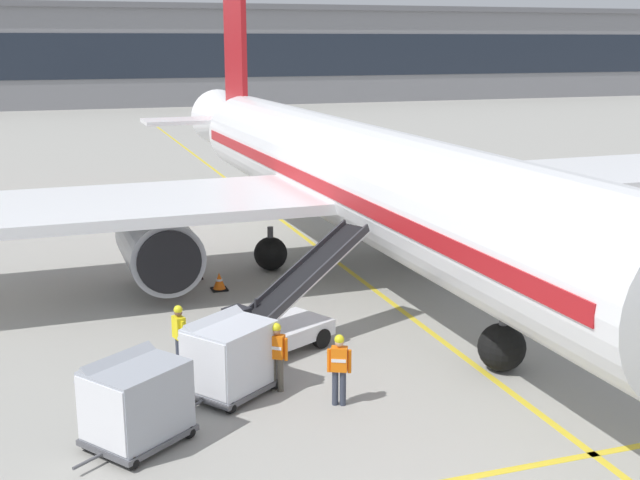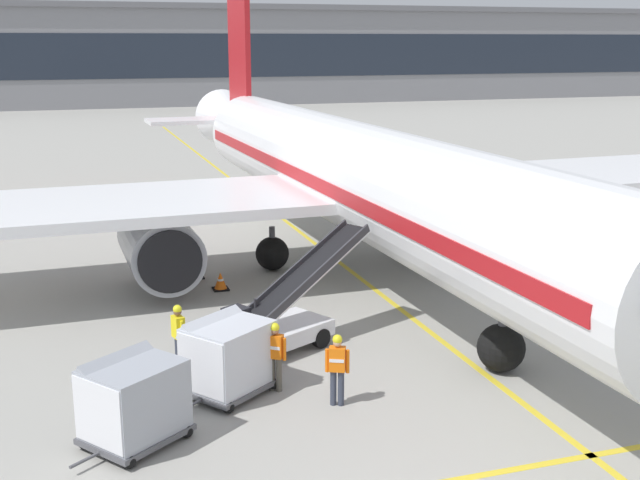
{
  "view_description": "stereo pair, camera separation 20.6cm",
  "coord_description": "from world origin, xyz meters",
  "px_view_note": "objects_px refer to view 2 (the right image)",
  "views": [
    {
      "loc": [
        -5.55,
        -10.02,
        8.31
      ],
      "look_at": [
        1.53,
        11.24,
        2.8
      ],
      "focal_mm": 45.55,
      "sensor_mm": 36.0,
      "label": 1
    },
    {
      "loc": [
        -5.36,
        -10.08,
        8.31
      ],
      "look_at": [
        1.53,
        11.24,
        2.8
      ],
      "focal_mm": 45.55,
      "sensor_mm": 36.0,
      "label": 2
    }
  ],
  "objects_px": {
    "ground_crew_by_carts": "(337,365)",
    "safety_cone_engine_keepout": "(195,269)",
    "safety_cone_wingtip": "(220,281)",
    "parked_airplane": "(353,177)",
    "belt_loader": "(278,319)",
    "ground_crew_marshaller": "(178,333)",
    "ground_crew_by_loader": "(275,352)",
    "baggage_cart_second": "(132,399)",
    "baggage_cart_lead": "(227,355)"
  },
  "relations": [
    {
      "from": "ground_crew_by_carts",
      "to": "safety_cone_engine_keepout",
      "type": "bearing_deg",
      "value": 97.12
    },
    {
      "from": "safety_cone_wingtip",
      "to": "parked_airplane",
      "type": "bearing_deg",
      "value": 12.15
    },
    {
      "from": "belt_loader",
      "to": "safety_cone_wingtip",
      "type": "bearing_deg",
      "value": 94.13
    },
    {
      "from": "ground_crew_marshaller",
      "to": "safety_cone_engine_keepout",
      "type": "relative_size",
      "value": 2.6
    },
    {
      "from": "ground_crew_by_loader",
      "to": "safety_cone_wingtip",
      "type": "xyz_separation_m",
      "value": [
        0.32,
        8.58,
        -0.7
      ]
    },
    {
      "from": "ground_crew_marshaller",
      "to": "safety_cone_engine_keepout",
      "type": "bearing_deg",
      "value": 77.86
    },
    {
      "from": "baggage_cart_second",
      "to": "ground_crew_by_carts",
      "type": "xyz_separation_m",
      "value": [
        4.7,
        0.42,
        -0.0
      ]
    },
    {
      "from": "baggage_cart_second",
      "to": "safety_cone_engine_keepout",
      "type": "relative_size",
      "value": 3.98
    },
    {
      "from": "parked_airplane",
      "to": "ground_crew_by_loader",
      "type": "height_order",
      "value": "parked_airplane"
    },
    {
      "from": "belt_loader",
      "to": "baggage_cart_second",
      "type": "xyz_separation_m",
      "value": [
        -4.29,
        -4.25,
        0.12
      ]
    },
    {
      "from": "parked_airplane",
      "to": "safety_cone_engine_keepout",
      "type": "height_order",
      "value": "parked_airplane"
    },
    {
      "from": "ground_crew_by_loader",
      "to": "baggage_cart_lead",
      "type": "bearing_deg",
      "value": 170.58
    },
    {
      "from": "ground_crew_by_carts",
      "to": "safety_cone_engine_keepout",
      "type": "xyz_separation_m",
      "value": [
        -1.44,
        11.49,
        -0.67
      ]
    },
    {
      "from": "belt_loader",
      "to": "baggage_cart_lead",
      "type": "xyz_separation_m",
      "value": [
        -1.9,
        -2.41,
        0.12
      ]
    },
    {
      "from": "parked_airplane",
      "to": "belt_loader",
      "type": "xyz_separation_m",
      "value": [
        -4.8,
        -7.1,
        -2.59
      ]
    },
    {
      "from": "ground_crew_by_carts",
      "to": "safety_cone_engine_keepout",
      "type": "distance_m",
      "value": 11.6
    },
    {
      "from": "belt_loader",
      "to": "ground_crew_by_loader",
      "type": "xyz_separation_m",
      "value": [
        -0.76,
        -2.6,
        0.12
      ]
    },
    {
      "from": "baggage_cart_second",
      "to": "ground_crew_by_carts",
      "type": "relative_size",
      "value": 1.53
    },
    {
      "from": "ground_crew_by_loader",
      "to": "safety_cone_engine_keepout",
      "type": "distance_m",
      "value": 10.29
    },
    {
      "from": "belt_loader",
      "to": "baggage_cart_second",
      "type": "distance_m",
      "value": 6.04
    },
    {
      "from": "baggage_cart_second",
      "to": "ground_crew_by_loader",
      "type": "bearing_deg",
      "value": 25.0
    },
    {
      "from": "parked_airplane",
      "to": "ground_crew_by_loader",
      "type": "xyz_separation_m",
      "value": [
        -5.55,
        -9.71,
        -2.48
      ]
    },
    {
      "from": "safety_cone_engine_keepout",
      "to": "parked_airplane",
      "type": "bearing_deg",
      "value": -5.5
    },
    {
      "from": "baggage_cart_lead",
      "to": "ground_crew_by_loader",
      "type": "height_order",
      "value": "baggage_cart_lead"
    },
    {
      "from": "safety_cone_engine_keepout",
      "to": "ground_crew_by_loader",
      "type": "bearing_deg",
      "value": -88.5
    },
    {
      "from": "ground_crew_marshaller",
      "to": "baggage_cart_lead",
      "type": "bearing_deg",
      "value": -64.85
    },
    {
      "from": "safety_cone_wingtip",
      "to": "baggage_cart_second",
      "type": "bearing_deg",
      "value": -110.65
    },
    {
      "from": "baggage_cart_lead",
      "to": "belt_loader",
      "type": "bearing_deg",
      "value": 51.85
    },
    {
      "from": "ground_crew_by_loader",
      "to": "baggage_cart_second",
      "type": "bearing_deg",
      "value": -155.0
    },
    {
      "from": "belt_loader",
      "to": "parked_airplane",
      "type": "bearing_deg",
      "value": 55.97
    },
    {
      "from": "baggage_cart_lead",
      "to": "ground_crew_by_carts",
      "type": "height_order",
      "value": "baggage_cart_lead"
    },
    {
      "from": "ground_crew_by_loader",
      "to": "ground_crew_by_carts",
      "type": "xyz_separation_m",
      "value": [
        1.17,
        -1.22,
        0.0
      ]
    },
    {
      "from": "baggage_cart_second",
      "to": "safety_cone_engine_keepout",
      "type": "distance_m",
      "value": 12.37
    },
    {
      "from": "ground_crew_by_carts",
      "to": "parked_airplane",
      "type": "bearing_deg",
      "value": 68.14
    },
    {
      "from": "ground_crew_by_loader",
      "to": "safety_cone_wingtip",
      "type": "relative_size",
      "value": 2.83
    },
    {
      "from": "belt_loader",
      "to": "ground_crew_by_carts",
      "type": "bearing_deg",
      "value": -83.86
    },
    {
      "from": "baggage_cart_lead",
      "to": "safety_cone_wingtip",
      "type": "xyz_separation_m",
      "value": [
        1.46,
        8.39,
        -0.7
      ]
    },
    {
      "from": "parked_airplane",
      "to": "safety_cone_engine_keepout",
      "type": "bearing_deg",
      "value": 174.5
    },
    {
      "from": "ground_crew_by_loader",
      "to": "ground_crew_marshaller",
      "type": "distance_m",
      "value": 2.91
    },
    {
      "from": "ground_crew_marshaller",
      "to": "safety_cone_engine_keepout",
      "type": "distance_m",
      "value": 8.4
    },
    {
      "from": "parked_airplane",
      "to": "ground_crew_by_carts",
      "type": "xyz_separation_m",
      "value": [
        -4.38,
        -10.93,
        -2.48
      ]
    },
    {
      "from": "baggage_cart_lead",
      "to": "ground_crew_marshaller",
      "type": "relative_size",
      "value": 1.53
    },
    {
      "from": "baggage_cart_second",
      "to": "safety_cone_engine_keepout",
      "type": "height_order",
      "value": "baggage_cart_second"
    },
    {
      "from": "ground_crew_by_carts",
      "to": "safety_cone_engine_keepout",
      "type": "relative_size",
      "value": 2.6
    },
    {
      "from": "baggage_cart_lead",
      "to": "ground_crew_by_loader",
      "type": "relative_size",
      "value": 1.53
    },
    {
      "from": "ground_crew_by_carts",
      "to": "safety_cone_wingtip",
      "type": "height_order",
      "value": "ground_crew_by_carts"
    },
    {
      "from": "ground_crew_by_loader",
      "to": "safety_cone_engine_keepout",
      "type": "bearing_deg",
      "value": 91.5
    },
    {
      "from": "baggage_cart_lead",
      "to": "baggage_cart_second",
      "type": "bearing_deg",
      "value": -142.49
    },
    {
      "from": "baggage_cart_lead",
      "to": "baggage_cart_second",
      "type": "height_order",
      "value": "same"
    },
    {
      "from": "belt_loader",
      "to": "baggage_cart_second",
      "type": "height_order",
      "value": "belt_loader"
    }
  ]
}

